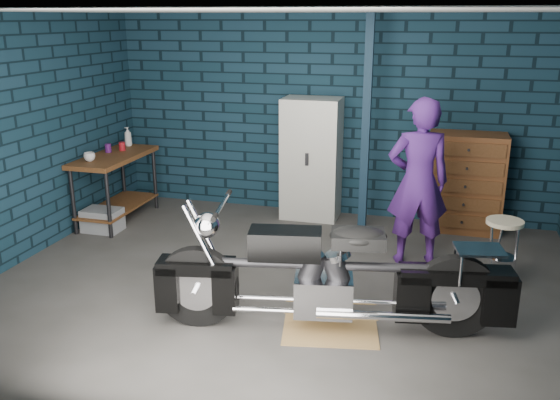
# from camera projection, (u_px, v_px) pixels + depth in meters

# --- Properties ---
(ground) EXTENTS (6.00, 6.00, 0.00)m
(ground) POSITION_uv_depth(u_px,v_px,m) (282.00, 285.00, 6.11)
(ground) COLOR #474442
(ground) RESTS_ON ground
(room_walls) EXTENTS (6.02, 5.01, 2.71)m
(room_walls) POSITION_uv_depth(u_px,v_px,m) (297.00, 93.00, 6.06)
(room_walls) COLOR #102835
(room_walls) RESTS_ON ground
(support_post) EXTENTS (0.10, 0.10, 2.70)m
(support_post) POSITION_uv_depth(u_px,v_px,m) (366.00, 126.00, 7.37)
(support_post) COLOR #122739
(support_post) RESTS_ON ground
(workbench) EXTENTS (0.60, 1.40, 0.91)m
(workbench) POSITION_uv_depth(u_px,v_px,m) (116.00, 188.00, 7.93)
(workbench) COLOR brown
(workbench) RESTS_ON ground
(drip_mat) EXTENTS (0.93, 0.76, 0.01)m
(drip_mat) POSITION_uv_depth(u_px,v_px,m) (330.00, 329.00, 5.25)
(drip_mat) COLOR olive
(drip_mat) RESTS_ON ground
(motorcycle) EXTENTS (2.72, 1.18, 1.16)m
(motorcycle) POSITION_uv_depth(u_px,v_px,m) (332.00, 269.00, 5.08)
(motorcycle) COLOR black
(motorcycle) RESTS_ON ground
(person) EXTENTS (0.77, 0.60, 1.85)m
(person) POSITION_uv_depth(u_px,v_px,m) (418.00, 182.00, 6.45)
(person) COLOR #4A1F76
(person) RESTS_ON ground
(storage_bin) EXTENTS (0.47, 0.33, 0.29)m
(storage_bin) POSITION_uv_depth(u_px,v_px,m) (103.00, 220.00, 7.62)
(storage_bin) COLOR gray
(storage_bin) RESTS_ON ground
(locker) EXTENTS (0.76, 0.54, 1.63)m
(locker) POSITION_uv_depth(u_px,v_px,m) (311.00, 159.00, 7.98)
(locker) COLOR beige
(locker) RESTS_ON ground
(tool_chest) EXTENTS (0.94, 0.52, 1.26)m
(tool_chest) POSITION_uv_depth(u_px,v_px,m) (465.00, 183.00, 7.52)
(tool_chest) COLOR brown
(tool_chest) RESTS_ON ground
(shop_stool) EXTENTS (0.47, 0.47, 0.68)m
(shop_stool) POSITION_uv_depth(u_px,v_px,m) (502.00, 251.00, 6.10)
(shop_stool) COLOR #C5B895
(shop_stool) RESTS_ON ground
(cup_a) EXTENTS (0.17, 0.17, 0.11)m
(cup_a) POSITION_uv_depth(u_px,v_px,m) (89.00, 157.00, 7.44)
(cup_a) COLOR #C5B895
(cup_a) RESTS_ON workbench
(mug_purple) EXTENTS (0.11, 0.11, 0.11)m
(mug_purple) POSITION_uv_depth(u_px,v_px,m) (108.00, 148.00, 7.92)
(mug_purple) COLOR #4D1861
(mug_purple) RESTS_ON workbench
(mug_red) EXTENTS (0.11, 0.11, 0.12)m
(mug_red) POSITION_uv_depth(u_px,v_px,m) (122.00, 146.00, 8.03)
(mug_red) COLOR #A6161F
(mug_red) RESTS_ON workbench
(bottle) EXTENTS (0.13, 0.13, 0.27)m
(bottle) POSITION_uv_depth(u_px,v_px,m) (128.00, 136.00, 8.29)
(bottle) COLOR gray
(bottle) RESTS_ON workbench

